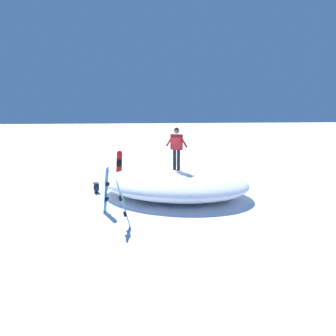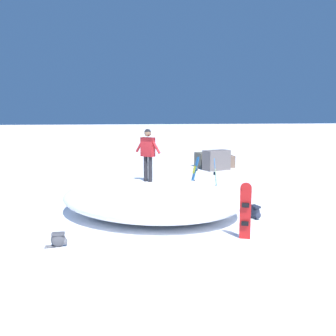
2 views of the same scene
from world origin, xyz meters
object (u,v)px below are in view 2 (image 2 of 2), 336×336
snowboard_primary_upright (245,210)px  backpack_near (59,239)px  snowboard_secondary_upright (194,173)px  snowboarder_standing (148,150)px  backpack_far (255,212)px  snowboard_tertiary_upright (216,178)px

snowboard_primary_upright → backpack_near: bearing=85.1°
snowboard_secondary_upright → snowboarder_standing: bearing=143.5°
snowboarder_standing → snowboard_secondary_upright: snowboarder_standing is taller
snowboarder_standing → backpack_far: snowboarder_standing is taller
snowboard_secondary_upright → backpack_near: bearing=139.9°
backpack_near → backpack_far: (1.49, -6.06, 0.03)m
snowboarder_standing → snowboard_primary_upright: size_ratio=1.10×
backpack_near → backpack_far: size_ratio=0.86×
snowboarder_standing → snowboard_tertiary_upright: 3.69m
snowboard_secondary_upright → backpack_far: size_ratio=2.34×
snowboard_primary_upright → backpack_far: 2.32m
snowboarder_standing → snowboard_tertiary_upright: snowboarder_standing is taller
snowboard_primary_upright → snowboard_tertiary_upright: 4.97m
snowboard_secondary_upright → backpack_far: bearing=-169.6°
snowboarder_standing → snowboard_secondary_upright: 4.46m
snowboarder_standing → snowboard_tertiary_upright: (1.72, -2.97, -1.35)m
snowboarder_standing → backpack_near: bearing=136.0°
snowboarder_standing → snowboard_tertiary_upright: bearing=-59.9°
snowboarder_standing → snowboard_primary_upright: bearing=-145.1°
snowboarder_standing → backpack_near: size_ratio=3.18×
snowboard_secondary_upright → backpack_far: 4.79m
snowboard_secondary_upright → backpack_far: snowboard_secondary_upright is taller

